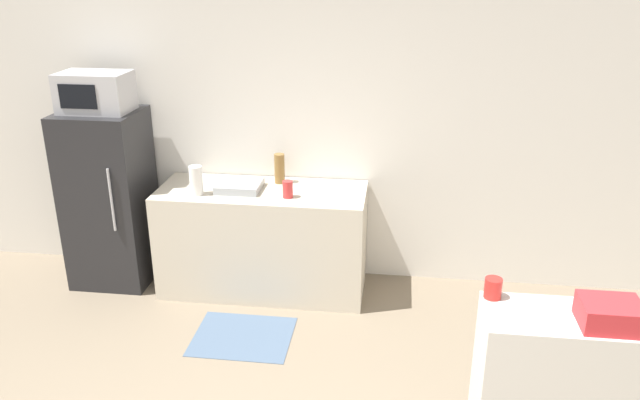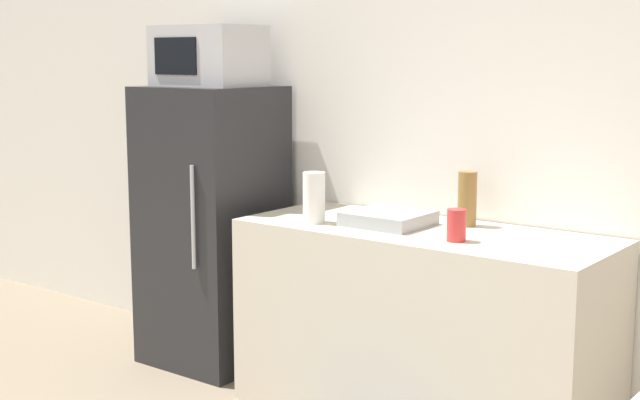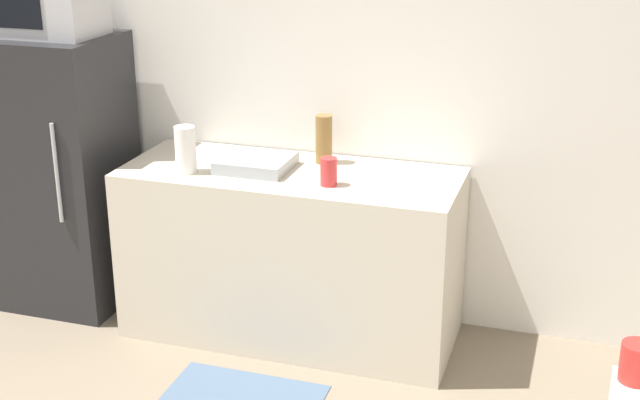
% 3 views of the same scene
% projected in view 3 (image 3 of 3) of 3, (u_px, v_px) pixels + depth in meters
% --- Properties ---
extents(wall_back, '(8.00, 0.06, 2.60)m').
position_uv_depth(wall_back, '(343.00, 69.00, 4.43)').
color(wall_back, white).
rests_on(wall_back, ground_plane).
extents(refrigerator, '(0.62, 0.60, 1.45)m').
position_uv_depth(refrigerator, '(63.00, 173.00, 4.71)').
color(refrigerator, '#232326').
rests_on(refrigerator, ground_plane).
extents(microwave, '(0.53, 0.36, 0.30)m').
position_uv_depth(microwave, '(45.00, 5.00, 4.41)').
color(microwave, '#BCBCC1').
rests_on(microwave, refrigerator).
extents(counter, '(1.64, 0.66, 0.86)m').
position_uv_depth(counter, '(291.00, 253.00, 4.44)').
color(counter, beige).
rests_on(counter, ground_plane).
extents(sink_basin, '(0.34, 0.31, 0.06)m').
position_uv_depth(sink_basin, '(256.00, 163.00, 4.32)').
color(sink_basin, '#9EA3A8').
rests_on(sink_basin, counter).
extents(bottle_tall, '(0.08, 0.08, 0.24)m').
position_uv_depth(bottle_tall, '(324.00, 139.00, 4.38)').
color(bottle_tall, olive).
rests_on(bottle_tall, counter).
extents(bottle_short, '(0.08, 0.08, 0.13)m').
position_uv_depth(bottle_short, '(329.00, 172.00, 4.08)').
color(bottle_short, red).
rests_on(bottle_short, counter).
extents(jar, '(0.08, 0.08, 0.10)m').
position_uv_depth(jar, '(637.00, 363.00, 2.21)').
color(jar, red).
rests_on(jar, shelf_cabinet).
extents(paper_towel_roll, '(0.10, 0.10, 0.23)m').
position_uv_depth(paper_towel_roll, '(185.00, 150.00, 4.24)').
color(paper_towel_roll, white).
rests_on(paper_towel_roll, counter).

